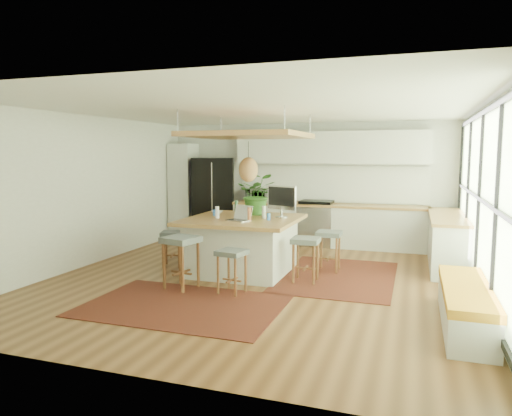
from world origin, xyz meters
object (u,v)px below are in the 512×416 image
(microwave, at_px, (259,194))
(stool_right_back, at_px, (329,251))
(fridge, at_px, (214,200))
(stool_near_left, at_px, (181,265))
(stool_near_right, at_px, (232,269))
(island_plant, at_px, (257,199))
(island, at_px, (242,245))
(laptop, at_px, (238,214))
(stool_right_front, at_px, (305,260))
(stool_left_side, at_px, (172,247))
(monitor, at_px, (282,202))

(microwave, bearing_deg, stool_right_back, -43.32)
(fridge, distance_m, stool_near_left, 4.26)
(stool_near_right, height_order, island_plant, island_plant)
(microwave, bearing_deg, island_plant, -67.39)
(island, relative_size, stool_right_back, 2.66)
(fridge, bearing_deg, stool_near_right, -81.40)
(island, relative_size, microwave, 3.44)
(island_plant, bearing_deg, laptop, -92.98)
(stool_right_back, height_order, laptop, laptop)
(stool_right_front, height_order, stool_left_side, stool_right_front)
(fridge, xyz_separation_m, stool_near_right, (2.06, -4.03, -0.57))
(stool_left_side, xyz_separation_m, laptop, (1.39, -0.32, 0.70))
(stool_right_back, xyz_separation_m, monitor, (-0.78, -0.23, 0.83))
(stool_left_side, relative_size, microwave, 1.17)
(stool_near_right, bearing_deg, microwave, 102.85)
(stool_right_back, relative_size, island_plant, 0.93)
(stool_near_right, distance_m, stool_left_side, 2.04)
(island, xyz_separation_m, island_plant, (0.10, 0.50, 0.75))
(island, distance_m, stool_left_side, 1.34)
(stool_left_side, relative_size, island_plant, 0.85)
(stool_near_left, height_order, island_plant, island_plant)
(fridge, height_order, stool_left_side, fridge)
(stool_near_left, relative_size, stool_near_right, 1.23)
(stool_near_left, xyz_separation_m, stool_right_back, (1.90, 1.76, 0.00))
(fridge, bearing_deg, stool_near_left, -91.29)
(fridge, bearing_deg, stool_right_front, -64.93)
(stool_left_side, height_order, island_plant, island_plant)
(stool_near_left, relative_size, island_plant, 1.06)
(stool_near_right, height_order, microwave, microwave)
(fridge, xyz_separation_m, microwave, (1.14, -0.02, 0.18))
(stool_near_left, height_order, laptop, laptop)
(stool_near_right, relative_size, microwave, 1.19)
(stool_left_side, distance_m, microwave, 2.98)
(island, distance_m, monitor, 0.99)
(stool_right_back, relative_size, stool_left_side, 1.10)
(island, distance_m, laptop, 0.68)
(stool_right_back, bearing_deg, island, -159.98)
(monitor, xyz_separation_m, island_plant, (-0.51, 0.22, 0.03))
(stool_left_side, bearing_deg, fridge, 98.58)
(stool_near_right, xyz_separation_m, stool_right_back, (1.09, 1.76, 0.00))
(laptop, relative_size, monitor, 0.64)
(stool_right_front, xyz_separation_m, stool_right_back, (0.22, 0.81, 0.00))
(stool_right_back, bearing_deg, island_plant, -179.69)
(stool_right_front, relative_size, stool_left_side, 1.12)
(stool_near_right, height_order, stool_right_front, stool_right_front)
(stool_near_left, distance_m, stool_right_front, 1.93)
(fridge, xyz_separation_m, laptop, (1.82, -3.12, 0.12))
(island_plant, bearing_deg, monitor, -23.56)
(monitor, bearing_deg, island_plant, 177.42)
(fridge, xyz_separation_m, monitor, (2.37, -2.50, 0.26))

